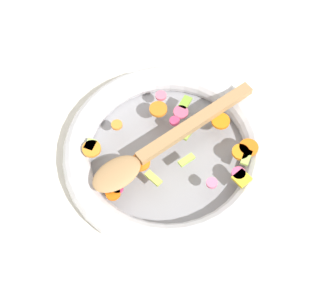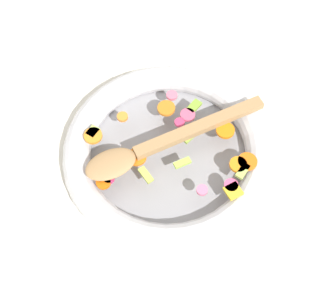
{
  "view_description": "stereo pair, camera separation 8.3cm",
  "coord_description": "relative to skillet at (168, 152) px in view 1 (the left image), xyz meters",
  "views": [
    {
      "loc": [
        -0.29,
        -0.3,
        0.77
      ],
      "look_at": [
        0.0,
        0.0,
        0.05
      ],
      "focal_mm": 50.0,
      "sensor_mm": 36.0,
      "label": 1
    },
    {
      "loc": [
        -0.22,
        -0.35,
        0.77
      ],
      "look_at": [
        0.0,
        0.0,
        0.05
      ],
      "focal_mm": 50.0,
      "sensor_mm": 36.0,
      "label": 2
    }
  ],
  "objects": [
    {
      "name": "wooden_spoon",
      "position": [
        -0.02,
        0.0,
        0.04
      ],
      "size": [
        0.34,
        0.08,
        0.01
      ],
      "color": "#A87F51",
      "rests_on": "chopped_vegetables"
    },
    {
      "name": "chopped_vegetables",
      "position": [
        0.0,
        -0.01,
        0.03
      ],
      "size": [
        0.27,
        0.25,
        0.01
      ],
      "color": "orange",
      "rests_on": "skillet"
    },
    {
      "name": "ground_plane",
      "position": [
        0.0,
        0.0,
        -0.02
      ],
      "size": [
        4.0,
        4.0,
        0.0
      ],
      "primitive_type": "plane",
      "color": "silver"
    },
    {
      "name": "skillet",
      "position": [
        0.0,
        0.0,
        0.0
      ],
      "size": [
        0.38,
        0.38,
        0.05
      ],
      "color": "gray",
      "rests_on": "ground_plane"
    }
  ]
}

